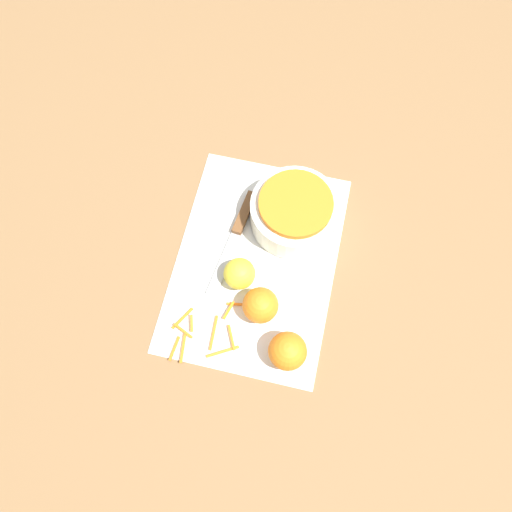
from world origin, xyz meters
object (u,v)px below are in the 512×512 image
(orange_left, at_px, (260,305))
(orange_right, at_px, (288,351))
(bowl_speckled, at_px, (295,212))
(lemon, at_px, (239,274))
(knife, at_px, (240,224))

(orange_left, height_order, orange_right, orange_right)
(bowl_speckled, distance_m, orange_left, 0.21)
(lemon, bearing_deg, knife, -166.57)
(lemon, bearing_deg, orange_right, 43.66)
(knife, relative_size, orange_right, 3.30)
(orange_left, relative_size, lemon, 1.11)
(bowl_speckled, xyz_separation_m, knife, (0.04, -0.11, -0.03))
(bowl_speckled, relative_size, knife, 0.76)
(knife, height_order, lemon, lemon)
(orange_right, relative_size, lemon, 1.15)
(bowl_speckled, distance_m, lemon, 0.17)
(orange_left, bearing_deg, knife, -154.19)
(bowl_speckled, bearing_deg, orange_right, 8.82)
(orange_left, relative_size, orange_right, 0.96)
(orange_left, distance_m, lemon, 0.08)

